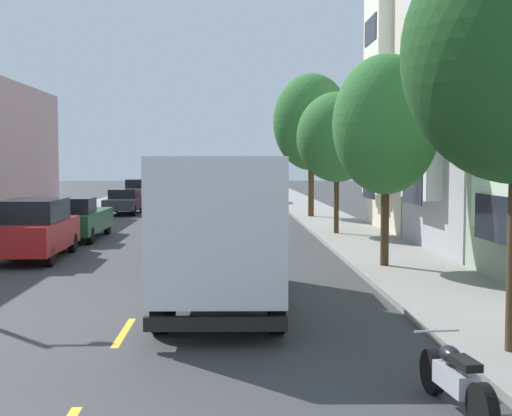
{
  "coord_description": "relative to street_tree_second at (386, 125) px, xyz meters",
  "views": [
    {
      "loc": [
        1.95,
        -5.61,
        3.12
      ],
      "look_at": [
        2.85,
        18.43,
        1.52
      ],
      "focal_mm": 48.68,
      "sensor_mm": 36.0,
      "label": 1
    }
  ],
  "objects": [
    {
      "name": "street_tree_farthest",
      "position": [
        0.0,
        18.19,
        1.11
      ],
      "size": [
        4.19,
        4.19,
        7.8
      ],
      "color": "#47331E",
      "rests_on": "sidewalk_right"
    },
    {
      "name": "parked_pickup_silver",
      "position": [
        -10.64,
        35.94,
        -3.35
      ],
      "size": [
        2.05,
        5.32,
        1.73
      ],
      "color": "#B2B5BA",
      "rests_on": "ground_plane"
    },
    {
      "name": "sidewalk_right",
      "position": [
        0.7,
        13.9,
        -4.11
      ],
      "size": [
        3.2,
        120.0,
        0.14
      ],
      "primitive_type": "cube",
      "color": "gray",
      "rests_on": "ground_plane"
    },
    {
      "name": "sidewalk_left",
      "position": [
        -13.5,
        13.9,
        -4.11
      ],
      "size": [
        3.2,
        120.0,
        0.14
      ],
      "primitive_type": "cube",
      "color": "gray",
      "rests_on": "ground_plane"
    },
    {
      "name": "ground_plane",
      "position": [
        -6.4,
        15.9,
        -4.18
      ],
      "size": [
        160.0,
        160.0,
        0.0
      ],
      "primitive_type": "plane",
      "color": "#38383A"
    },
    {
      "name": "parked_wagon_charcoal",
      "position": [
        -10.78,
        22.19,
        -3.38
      ],
      "size": [
        1.94,
        4.75,
        1.5
      ],
      "color": "#333338",
      "rests_on": "ground_plane"
    },
    {
      "name": "parked_suv_sky",
      "position": [
        -2.18,
        31.93,
        -3.19
      ],
      "size": [
        2.01,
        4.83,
        1.93
      ],
      "color": "#7A9EC6",
      "rests_on": "ground_plane"
    },
    {
      "name": "delivery_box_truck",
      "position": [
        -4.6,
        -4.96,
        -2.34
      ],
      "size": [
        2.58,
        7.3,
        3.21
      ],
      "color": "white",
      "rests_on": "ground_plane"
    },
    {
      "name": "street_tree_third",
      "position": [
        0.0,
        9.09,
        -0.03
      ],
      "size": [
        3.37,
        3.37,
        5.88
      ],
      "color": "#47331E",
      "rests_on": "sidewalk_right"
    },
    {
      "name": "street_tree_second",
      "position": [
        0.0,
        0.0,
        0.0
      ],
      "size": [
        3.05,
        3.05,
        6.05
      ],
      "color": "#47331E",
      "rests_on": "sidewalk_right"
    },
    {
      "name": "lane_centerline_dashes",
      "position": [
        -6.4,
        10.4,
        -4.18
      ],
      "size": [
        0.14,
        47.2,
        0.01
      ],
      "color": "yellow",
      "rests_on": "ground_plane"
    },
    {
      "name": "parked_motorcycle",
      "position": [
        -1.65,
        -11.34,
        -3.77
      ],
      "size": [
        0.62,
        2.05,
        0.9
      ],
      "color": "black",
      "rests_on": "ground_plane"
    },
    {
      "name": "parked_suv_red",
      "position": [
        -10.73,
        2.66,
        -3.19
      ],
      "size": [
        2.02,
        4.83,
        1.93
      ],
      "color": "#AD1E1E",
      "rests_on": "ground_plane"
    },
    {
      "name": "parked_suv_black",
      "position": [
        -10.64,
        28.68,
        -3.19
      ],
      "size": [
        2.05,
        4.84,
        1.93
      ],
      "color": "black",
      "rests_on": "ground_plane"
    },
    {
      "name": "moving_burgundy_sedan",
      "position": [
        -8.2,
        24.86,
        -3.19
      ],
      "size": [
        1.95,
        4.8,
        1.93
      ],
      "color": "maroon",
      "rests_on": "ground_plane"
    },
    {
      "name": "parked_pickup_forest",
      "position": [
        -10.65,
        8.28,
        -3.35
      ],
      "size": [
        2.03,
        5.31,
        1.73
      ],
      "color": "#194C28",
      "rests_on": "ground_plane"
    }
  ]
}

